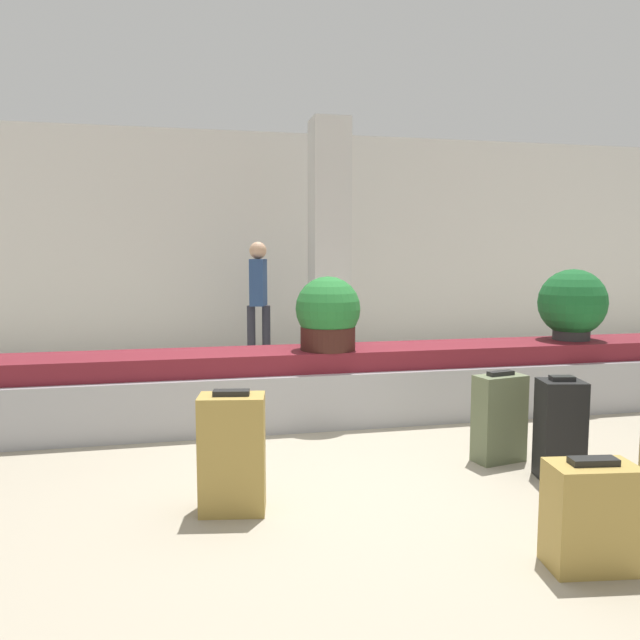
# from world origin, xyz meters

# --- Properties ---
(ground_plane) EXTENTS (18.00, 18.00, 0.00)m
(ground_plane) POSITION_xyz_m (0.00, 0.00, 0.00)
(ground_plane) COLOR #9E937F
(back_wall) EXTENTS (18.00, 0.06, 3.20)m
(back_wall) POSITION_xyz_m (0.00, 5.35, 1.60)
(back_wall) COLOR silver
(back_wall) RESTS_ON ground_plane
(carousel) EXTENTS (8.42, 0.77, 0.63)m
(carousel) POSITION_xyz_m (0.00, 1.43, 0.30)
(carousel) COLOR #9E9EA3
(carousel) RESTS_ON ground_plane
(pillar) EXTENTS (0.48, 0.48, 3.20)m
(pillar) POSITION_xyz_m (0.75, 4.27, 1.60)
(pillar) COLOR silver
(pillar) RESTS_ON ground_plane
(suitcase_1) EXTENTS (0.42, 0.29, 0.53)m
(suitcase_1) POSITION_xyz_m (0.67, -1.38, 0.25)
(suitcase_1) COLOR #A3843D
(suitcase_1) RESTS_ON ground_plane
(suitcase_2) EXTENTS (0.31, 0.28, 0.68)m
(suitcase_2) POSITION_xyz_m (1.21, -0.32, 0.33)
(suitcase_2) COLOR black
(suitcase_2) RESTS_ON ground_plane
(suitcase_4) EXTENTS (0.40, 0.29, 0.70)m
(suitcase_4) POSITION_xyz_m (-0.91, -0.38, 0.34)
(suitcase_4) COLOR #A3843D
(suitcase_4) RESTS_ON ground_plane
(suitcase_5) EXTENTS (0.38, 0.25, 0.64)m
(suitcase_5) POSITION_xyz_m (1.00, 0.09, 0.31)
(suitcase_5) COLOR #5B6647
(suitcase_5) RESTS_ON ground_plane
(potted_plant_1) EXTENTS (0.64, 0.64, 0.68)m
(potted_plant_1) POSITION_xyz_m (2.48, 1.46, 0.97)
(potted_plant_1) COLOR #2D2D2D
(potted_plant_1) RESTS_ON carousel
(potted_plant_2) EXTENTS (0.56, 0.56, 0.63)m
(potted_plant_2) POSITION_xyz_m (0.05, 1.35, 0.94)
(potted_plant_2) COLOR #381914
(potted_plant_2) RESTS_ON carousel
(traveler_0) EXTENTS (0.31, 0.36, 1.61)m
(traveler_0) POSITION_xyz_m (-0.19, 4.36, 0.95)
(traveler_0) COLOR #282833
(traveler_0) RESTS_ON ground_plane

